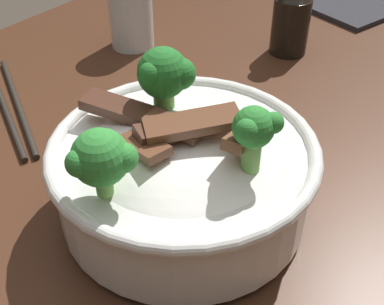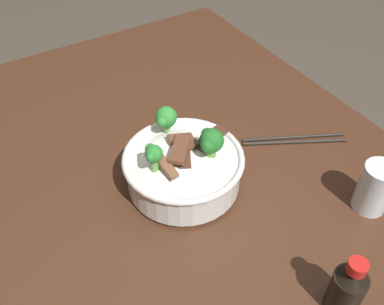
{
  "view_description": "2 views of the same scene",
  "coord_description": "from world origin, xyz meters",
  "px_view_note": "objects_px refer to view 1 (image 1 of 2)",
  "views": [
    {
      "loc": [
        0.31,
        0.24,
        1.09
      ],
      "look_at": [
        0.07,
        0.06,
        0.85
      ],
      "focal_mm": 46.47,
      "sensor_mm": 36.0,
      "label": 1
    },
    {
      "loc": [
        -0.44,
        0.33,
        1.39
      ],
      "look_at": [
        0.06,
        0.02,
        0.84
      ],
      "focal_mm": 40.47,
      "sensor_mm": 36.0,
      "label": 2
    }
  ],
  "objects_px": {
    "rice_bowl": "(183,168)",
    "soy_sauce_bottle": "(291,18)",
    "drinking_glass": "(131,17)",
    "chopsticks_pair": "(11,105)",
    "folded_napkin": "(357,5)"
  },
  "relations": [
    {
      "from": "rice_bowl",
      "to": "soy_sauce_bottle",
      "type": "xyz_separation_m",
      "value": [
        -0.34,
        -0.08,
        -0.0
      ]
    },
    {
      "from": "rice_bowl",
      "to": "drinking_glass",
      "type": "relative_size",
      "value": 2.29
    },
    {
      "from": "chopsticks_pair",
      "to": "folded_napkin",
      "type": "distance_m",
      "value": 0.57
    },
    {
      "from": "drinking_glass",
      "to": "chopsticks_pair",
      "type": "height_order",
      "value": "drinking_glass"
    },
    {
      "from": "drinking_glass",
      "to": "folded_napkin",
      "type": "height_order",
      "value": "drinking_glass"
    },
    {
      "from": "chopsticks_pair",
      "to": "folded_napkin",
      "type": "height_order",
      "value": "folded_napkin"
    },
    {
      "from": "drinking_glass",
      "to": "soy_sauce_bottle",
      "type": "xyz_separation_m",
      "value": [
        -0.11,
        0.19,
        0.01
      ]
    },
    {
      "from": "drinking_glass",
      "to": "chopsticks_pair",
      "type": "relative_size",
      "value": 0.47
    },
    {
      "from": "chopsticks_pair",
      "to": "folded_napkin",
      "type": "bearing_deg",
      "value": 158.8
    },
    {
      "from": "chopsticks_pair",
      "to": "soy_sauce_bottle",
      "type": "height_order",
      "value": "soy_sauce_bottle"
    },
    {
      "from": "chopsticks_pair",
      "to": "soy_sauce_bottle",
      "type": "xyz_separation_m",
      "value": [
        -0.32,
        0.19,
        0.05
      ]
    },
    {
      "from": "soy_sauce_bottle",
      "to": "folded_napkin",
      "type": "relative_size",
      "value": 0.71
    },
    {
      "from": "soy_sauce_bottle",
      "to": "folded_napkin",
      "type": "xyz_separation_m",
      "value": [
        -0.21,
        0.02,
        -0.05
      ]
    },
    {
      "from": "drinking_glass",
      "to": "folded_napkin",
      "type": "bearing_deg",
      "value": 148.11
    },
    {
      "from": "rice_bowl",
      "to": "soy_sauce_bottle",
      "type": "distance_m",
      "value": 0.35
    }
  ]
}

